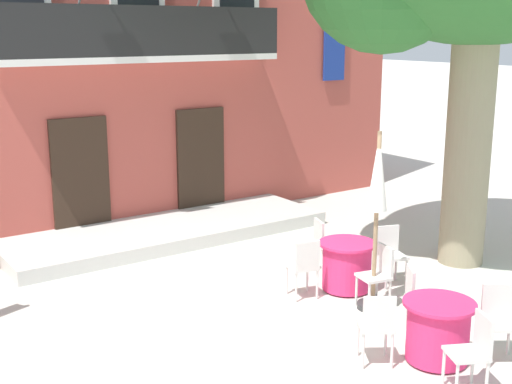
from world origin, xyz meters
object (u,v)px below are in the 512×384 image
object	(u,v)px
cafe_chair_near_tree_3	(499,317)
cafe_table_middle	(347,265)
cafe_chair_near_tree_1	(377,324)
cafe_chair_middle_1	(304,264)
cafe_chair_middle_3	(390,251)
cafe_umbrella	(377,195)
cafe_table_near_tree	(438,331)
cafe_chair_near_tree_0	(418,296)
cafe_chair_middle_2	(378,272)
cafe_chair_near_tree_2	(473,348)
cafe_chair_middle_0	(325,243)

from	to	relation	value
cafe_chair_near_tree_3	cafe_table_middle	size ratio (longest dim) A/B	1.05
cafe_chair_near_tree_1	cafe_chair_middle_1	size ratio (longest dim) A/B	1.00
cafe_table_middle	cafe_chair_middle_3	size ratio (longest dim) A/B	0.95
cafe_chair_near_tree_1	cafe_umbrella	world-z (taller)	cafe_umbrella
cafe_table_middle	cafe_chair_near_tree_1	bearing A→B (deg)	-123.90
cafe_umbrella	cafe_chair_middle_1	bearing A→B (deg)	124.10
cafe_table_near_tree	cafe_chair_middle_1	xyz separation A→B (m)	(-0.08, 2.44, 0.14)
cafe_table_middle	cafe_chair_middle_3	xyz separation A→B (m)	(0.73, -0.17, 0.14)
cafe_chair_near_tree_0	cafe_table_near_tree	bearing A→B (deg)	-119.18
cafe_table_middle	cafe_chair_middle_2	xyz separation A→B (m)	(-0.08, -0.75, 0.14)
cafe_chair_near_tree_2	cafe_chair_middle_0	xyz separation A→B (m)	(1.12, 3.78, 0.00)
cafe_chair_near_tree_0	cafe_chair_middle_3	xyz separation A→B (m)	(1.04, 1.51, 0.00)
cafe_table_near_tree	cafe_chair_middle_0	world-z (taller)	cafe_chair_middle_0
cafe_chair_near_tree_1	cafe_umbrella	distance (m)	2.06
cafe_chair_near_tree_2	cafe_chair_middle_3	bearing A→B (deg)	59.87
cafe_chair_near_tree_2	cafe_chair_middle_2	size ratio (longest dim) A/B	1.00
cafe_table_middle	cafe_chair_near_tree_0	bearing A→B (deg)	-100.23
cafe_table_near_tree	cafe_chair_near_tree_0	bearing A→B (deg)	60.82
cafe_table_near_tree	cafe_chair_middle_3	xyz separation A→B (m)	(1.41, 2.17, 0.14)
cafe_table_near_tree	cafe_chair_middle_3	size ratio (longest dim) A/B	0.95
cafe_chair_near_tree_2	cafe_chair_middle_3	world-z (taller)	same
cafe_chair_middle_1	cafe_chair_middle_3	bearing A→B (deg)	-10.41
cafe_chair_near_tree_0	cafe_chair_middle_3	distance (m)	1.83
cafe_chair_middle_1	cafe_umbrella	size ratio (longest dim) A/B	0.36
cafe_table_near_tree	cafe_chair_middle_1	world-z (taller)	cafe_chair_middle_1
cafe_chair_middle_1	cafe_chair_middle_3	xyz separation A→B (m)	(1.48, -0.27, 0.00)
cafe_chair_middle_0	cafe_chair_near_tree_0	bearing A→B (deg)	-101.37
cafe_chair_near_tree_2	cafe_chair_middle_2	distance (m)	2.45
cafe_chair_near_tree_3	cafe_chair_middle_2	xyz separation A→B (m)	(-0.07, 1.95, 0.00)
cafe_chair_middle_0	cafe_chair_middle_1	size ratio (longest dim) A/B	1.00
cafe_chair_near_tree_3	cafe_table_middle	xyz separation A→B (m)	(0.01, 2.70, -0.14)
cafe_table_near_tree	cafe_chair_near_tree_3	bearing A→B (deg)	-28.61
cafe_chair_near_tree_1	cafe_chair_near_tree_3	bearing A→B (deg)	-27.86
cafe_table_middle	cafe_umbrella	xyz separation A→B (m)	(-0.17, -0.75, 1.27)
cafe_chair_near_tree_1	cafe_chair_near_tree_2	world-z (taller)	same
cafe_chair_near_tree_0	cafe_table_middle	bearing A→B (deg)	79.77
cafe_chair_near_tree_1	cafe_chair_middle_1	xyz separation A→B (m)	(0.60, 2.10, 0.00)
cafe_table_near_tree	cafe_chair_near_tree_0	size ratio (longest dim) A/B	0.95
cafe_table_near_tree	cafe_chair_near_tree_1	xyz separation A→B (m)	(-0.67, 0.34, 0.14)
cafe_chair_near_tree_0	cafe_umbrella	world-z (taller)	cafe_umbrella
cafe_chair_near_tree_2	cafe_chair_middle_1	distance (m)	3.15
cafe_chair_middle_3	cafe_table_middle	bearing A→B (deg)	166.95
cafe_chair_near_tree_1	cafe_chair_near_tree_2	xyz separation A→B (m)	(0.41, -1.05, 0.00)
cafe_chair_near_tree_2	cafe_chair_near_tree_1	bearing A→B (deg)	111.18
cafe_chair_middle_2	cafe_chair_near_tree_2	bearing A→B (deg)	-110.32
cafe_chair_middle_0	cafe_chair_near_tree_3	bearing A→B (deg)	-93.19
cafe_chair_near_tree_2	cafe_chair_middle_3	distance (m)	3.33
cafe_table_middle	cafe_chair_near_tree_2	bearing A→B (deg)	-107.07
cafe_table_middle	cafe_chair_middle_0	bearing A→B (deg)	76.03
cafe_table_middle	cafe_chair_middle_3	distance (m)	0.77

